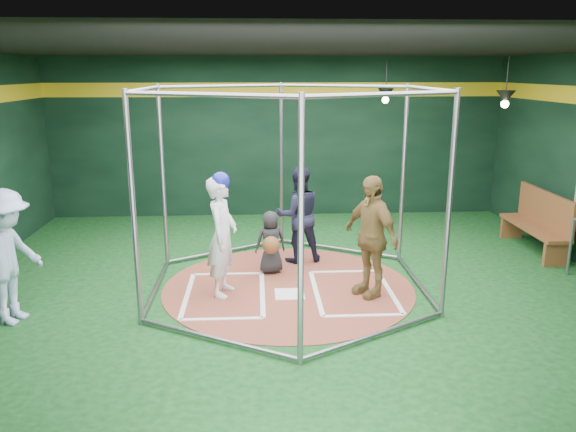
{
  "coord_description": "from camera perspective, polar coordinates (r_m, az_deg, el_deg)",
  "views": [
    {
      "loc": [
        -0.46,
        -7.98,
        3.2
      ],
      "look_at": [
        0.0,
        0.1,
        1.1
      ],
      "focal_mm": 35.0,
      "sensor_mm": 36.0,
      "label": 1
    }
  ],
  "objects": [
    {
      "name": "room_shell",
      "position": [
        8.13,
        0.04,
        4.3
      ],
      "size": [
        10.1,
        9.1,
        3.53
      ],
      "color": "#0C3511",
      "rests_on": "ground"
    },
    {
      "name": "clay_disc",
      "position": [
        8.61,
        0.04,
        -7.23
      ],
      "size": [
        3.8,
        3.8,
        0.01
      ],
      "primitive_type": "cylinder",
      "color": "brown",
      "rests_on": "ground"
    },
    {
      "name": "home_plate",
      "position": [
        8.33,
        0.16,
        -7.92
      ],
      "size": [
        0.43,
        0.43,
        0.01
      ],
      "primitive_type": "cube",
      "color": "white",
      "rests_on": "clay_disc"
    },
    {
      "name": "batter_box_left",
      "position": [
        8.38,
        -6.43,
        -7.89
      ],
      "size": [
        1.17,
        1.77,
        0.01
      ],
      "color": "white",
      "rests_on": "clay_disc"
    },
    {
      "name": "batter_box_right",
      "position": [
        8.48,
        6.62,
        -7.61
      ],
      "size": [
        1.17,
        1.77,
        0.01
      ],
      "color": "white",
      "rests_on": "clay_disc"
    },
    {
      "name": "batting_cage",
      "position": [
        8.17,
        0.04,
        2.54
      ],
      "size": [
        4.05,
        4.67,
        3.0
      ],
      "color": "gray",
      "rests_on": "ground"
    },
    {
      "name": "pendant_lamp_near",
      "position": [
        11.89,
        9.89,
        12.13
      ],
      "size": [
        0.34,
        0.34,
        0.9
      ],
      "color": "black",
      "rests_on": "room_shell"
    },
    {
      "name": "pendant_lamp_far",
      "position": [
        10.94,
        21.22,
        11.18
      ],
      "size": [
        0.34,
        0.34,
        0.9
      ],
      "color": "black",
      "rests_on": "room_shell"
    },
    {
      "name": "batter_figure",
      "position": [
        8.12,
        -6.71,
        -1.89
      ],
      "size": [
        0.55,
        0.71,
        1.82
      ],
      "color": "silver",
      "rests_on": "clay_disc"
    },
    {
      "name": "visitor_leopard",
      "position": [
        8.14,
        8.39,
        -2.03
      ],
      "size": [
        0.9,
        1.12,
        1.77
      ],
      "primitive_type": "imported",
      "rotation": [
        0.0,
        0.0,
        -1.04
      ],
      "color": "#A98A48",
      "rests_on": "clay_disc"
    },
    {
      "name": "catcher_figure",
      "position": [
        9.03,
        -1.76,
        -2.7
      ],
      "size": [
        0.56,
        0.6,
        1.02
      ],
      "color": "black",
      "rests_on": "clay_disc"
    },
    {
      "name": "umpire",
      "position": [
        9.52,
        1.05,
        0.13
      ],
      "size": [
        0.9,
        0.75,
        1.64
      ],
      "primitive_type": "imported",
      "rotation": [
        0.0,
        0.0,
        3.32
      ],
      "color": "black",
      "rests_on": "clay_disc"
    },
    {
      "name": "bystander_blue",
      "position": [
        8.05,
        -26.61,
        -3.75
      ],
      "size": [
        0.95,
        1.28,
        1.77
      ],
      "primitive_type": "imported",
      "rotation": [
        0.0,
        0.0,
        1.29
      ],
      "color": "#A8BEDF",
      "rests_on": "ground"
    },
    {
      "name": "dugout_bench",
      "position": [
        11.12,
        24.13,
        -0.45
      ],
      "size": [
        0.44,
        1.9,
        1.11
      ],
      "color": "brown",
      "rests_on": "ground"
    }
  ]
}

